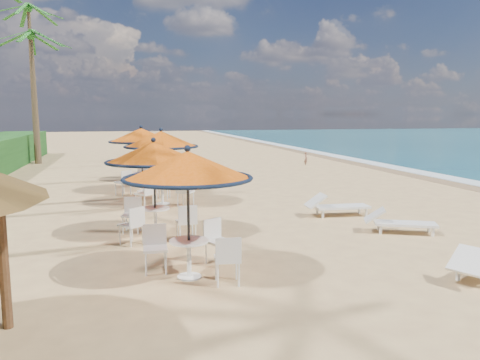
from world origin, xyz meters
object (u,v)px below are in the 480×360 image
Objects in this scene: station_0 at (190,181)px; station_2 at (162,149)px; station_3 at (141,143)px; station_4 at (150,144)px; lounger_mid at (398,222)px; station_1 at (153,165)px; lounger_far at (335,205)px.

station_2 is at bearing 89.16° from station_0.
station_0 is 0.95× the size of station_3.
station_4 is 13.19m from lounger_mid.
lounger_mid is (6.25, -8.48, -1.66)m from station_3.
station_0 is 7.59m from station_2.
station_1 is at bearing -90.08° from station_3.
station_3 reaches higher than station_2.
station_2 is 1.14× the size of station_4.
station_2 reaches higher than lounger_far.
lounger_mid is (5.71, -11.81, -1.40)m from station_4.
station_2 is 1.32× the size of lounger_far.
station_4 is at bearing 122.05° from lounger_far.
station_0 is 0.96× the size of station_2.
station_2 reaches higher than station_1.
lounger_mid is at bearing 19.13° from station_0.
station_3 is 1.40× the size of lounger_mid.
station_2 is at bearing -78.81° from station_3.
lounger_far is (5.04, -9.47, -1.37)m from station_4.
station_0 is 6.88m from lounger_far.
station_2 reaches higher than station_0.
station_1 is 6.56m from lounger_mid.
station_2 is at bearing -89.70° from station_4.
station_4 is (0.54, 3.33, -0.26)m from station_3.
station_3 reaches higher than station_0.
station_2 is 8.13m from lounger_mid.
lounger_mid is (6.26, -1.24, -1.55)m from station_1.
station_1 is at bearing -166.70° from lounger_mid.
lounger_mid is at bearing -69.87° from lounger_far.
station_3 reaches higher than lounger_far.
lounger_far is at bearing -32.96° from station_2.
station_0 is at bearing -135.58° from lounger_far.
station_2 is at bearing 159.96° from lounger_mid.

